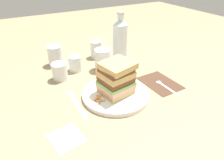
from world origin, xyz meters
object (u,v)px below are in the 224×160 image
object	(u,v)px
fork	(164,85)
sandwich	(116,78)
main_plate	(116,94)
napkin_dark	(160,83)
water_bottle	(120,39)
empty_tumbler_2	(60,71)
empty_tumbler_3	(55,56)
juice_glass	(103,61)
empty_tumbler_0	(96,49)
empty_tumbler_1	(75,64)
knife	(78,105)
napkin_pink	(66,138)

from	to	relation	value
fork	sandwich	bearing A→B (deg)	171.87
main_plate	napkin_dark	xyz separation A→B (m)	(0.22, -0.01, -0.01)
sandwich	water_bottle	size ratio (longest dim) A/B	0.55
main_plate	empty_tumbler_2	bearing A→B (deg)	121.92
water_bottle	empty_tumbler_2	world-z (taller)	water_bottle
napkin_dark	empty_tumbler_3	distance (m)	0.52
juice_glass	empty_tumbler_0	bearing A→B (deg)	76.64
fork	empty_tumbler_1	bearing A→B (deg)	131.28
juice_glass	empty_tumbler_2	world-z (taller)	juice_glass
fork	empty_tumbler_3	size ratio (longest dim) A/B	1.71
fork	empty_tumbler_0	bearing A→B (deg)	106.52
knife	water_bottle	world-z (taller)	water_bottle
juice_glass	empty_tumbler_3	size ratio (longest dim) A/B	1.04
sandwich	water_bottle	xyz separation A→B (m)	(0.20, 0.30, 0.03)
main_plate	fork	xyz separation A→B (m)	(0.22, -0.03, -0.00)
sandwich	empty_tumbler_2	size ratio (longest dim) A/B	1.80
main_plate	empty_tumbler_3	xyz separation A→B (m)	(-0.12, 0.39, 0.04)
main_plate	water_bottle	world-z (taller)	water_bottle
fork	juice_glass	bearing A→B (deg)	120.79
knife	empty_tumbler_2	size ratio (longest dim) A/B	2.68
napkin_dark	sandwich	bearing A→B (deg)	177.77
water_bottle	empty_tumbler_3	xyz separation A→B (m)	(-0.32, 0.09, -0.06)
knife	empty_tumbler_1	size ratio (longest dim) A/B	2.78
sandwich	juice_glass	distance (m)	0.24
main_plate	napkin_pink	distance (m)	0.27
empty_tumbler_2	empty_tumbler_3	xyz separation A→B (m)	(0.03, 0.15, 0.01)
fork	empty_tumbler_3	world-z (taller)	empty_tumbler_3
water_bottle	empty_tumbler_1	distance (m)	0.27
water_bottle	empty_tumbler_0	xyz separation A→B (m)	(-0.10, 0.07, -0.06)
sandwich	juice_glass	size ratio (longest dim) A/B	1.34
main_plate	knife	size ratio (longest dim) A/B	1.30
juice_glass	empty_tumbler_3	bearing A→B (deg)	138.53
empty_tumbler_0	napkin_pink	xyz separation A→B (m)	(-0.33, -0.49, -0.04)
empty_tumbler_3	napkin_pink	world-z (taller)	empty_tumbler_3
juice_glass	sandwich	bearing A→B (deg)	-104.70
water_bottle	empty_tumbler_0	world-z (taller)	water_bottle
empty_tumbler_0	empty_tumbler_1	bearing A→B (deg)	-148.81
sandwich	napkin_pink	world-z (taller)	sandwich
sandwich	water_bottle	world-z (taller)	water_bottle
knife	napkin_pink	bearing A→B (deg)	-122.84
empty_tumbler_1	empty_tumbler_3	size ratio (longest dim) A/B	0.74
empty_tumbler_1	water_bottle	bearing A→B (deg)	4.24
main_plate	empty_tumbler_3	world-z (taller)	empty_tumbler_3
juice_glass	empty_tumbler_1	size ratio (longest dim) A/B	1.40
sandwich	napkin_dark	size ratio (longest dim) A/B	0.77
napkin_dark	empty_tumbler_3	xyz separation A→B (m)	(-0.34, 0.40, 0.05)
juice_glass	empty_tumbler_2	size ratio (longest dim) A/B	1.35
napkin_dark	juice_glass	size ratio (longest dim) A/B	1.74
napkin_dark	empty_tumbler_0	distance (m)	0.40
empty_tumbler_3	napkin_pink	size ratio (longest dim) A/B	0.98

